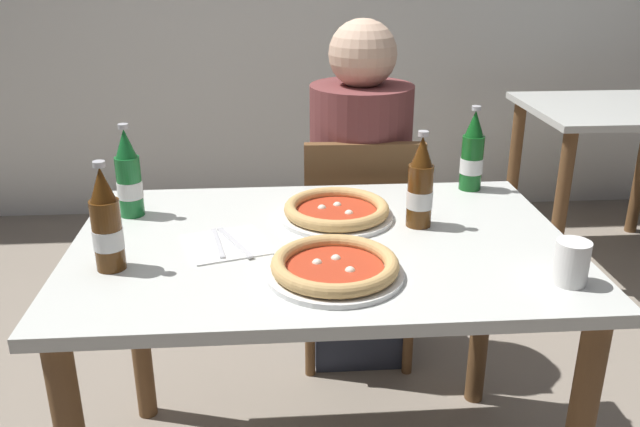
# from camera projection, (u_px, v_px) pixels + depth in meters

# --- Properties ---
(dining_table_main) EXTENTS (1.20, 0.80, 0.75)m
(dining_table_main) POSITION_uv_depth(u_px,v_px,m) (321.00, 282.00, 1.65)
(dining_table_main) COLOR silver
(dining_table_main) RESTS_ON ground_plane
(chair_behind_table) EXTENTS (0.42, 0.42, 0.85)m
(chair_behind_table) POSITION_uv_depth(u_px,v_px,m) (360.00, 238.00, 2.29)
(chair_behind_table) COLOR brown
(chair_behind_table) RESTS_ON ground_plane
(diner_seated) EXTENTS (0.34, 0.34, 1.21)m
(diner_seated) POSITION_uv_depth(u_px,v_px,m) (359.00, 205.00, 2.29)
(diner_seated) COLOR #2D3342
(diner_seated) RESTS_ON ground_plane
(dining_table_background) EXTENTS (0.80, 0.70, 0.75)m
(dining_table_background) POSITION_uv_depth(u_px,v_px,m) (613.00, 140.00, 3.06)
(dining_table_background) COLOR silver
(dining_table_background) RESTS_ON ground_plane
(pizza_margherita_near) EXTENTS (0.30, 0.30, 0.04)m
(pizza_margherita_near) POSITION_uv_depth(u_px,v_px,m) (337.00, 211.00, 1.73)
(pizza_margherita_near) COLOR white
(pizza_margherita_near) RESTS_ON dining_table_main
(pizza_marinara_far) EXTENTS (0.30, 0.30, 0.04)m
(pizza_marinara_far) POSITION_uv_depth(u_px,v_px,m) (335.00, 267.00, 1.43)
(pizza_marinara_far) COLOR white
(pizza_marinara_far) RESTS_ON dining_table_main
(beer_bottle_left) EXTENTS (0.07, 0.07, 0.25)m
(beer_bottle_left) POSITION_uv_depth(u_px,v_px,m) (472.00, 155.00, 1.92)
(beer_bottle_left) COLOR #14591E
(beer_bottle_left) RESTS_ON dining_table_main
(beer_bottle_center) EXTENTS (0.07, 0.07, 0.25)m
(beer_bottle_center) POSITION_uv_depth(u_px,v_px,m) (420.00, 187.00, 1.66)
(beer_bottle_center) COLOR #512D0F
(beer_bottle_center) RESTS_ON dining_table_main
(beer_bottle_right) EXTENTS (0.07, 0.07, 0.25)m
(beer_bottle_right) POSITION_uv_depth(u_px,v_px,m) (107.00, 225.00, 1.43)
(beer_bottle_right) COLOR #512D0F
(beer_bottle_right) RESTS_ON dining_table_main
(beer_bottle_extra) EXTENTS (0.07, 0.07, 0.25)m
(beer_bottle_extra) POSITION_uv_depth(u_px,v_px,m) (129.00, 178.00, 1.72)
(beer_bottle_extra) COLOR #196B2D
(beer_bottle_extra) RESTS_ON dining_table_main
(napkin_with_cutlery) EXTENTS (0.22, 0.22, 0.01)m
(napkin_with_cutlery) POSITION_uv_depth(u_px,v_px,m) (227.00, 244.00, 1.58)
(napkin_with_cutlery) COLOR white
(napkin_with_cutlery) RESTS_ON dining_table_main
(paper_cup) EXTENTS (0.07, 0.07, 0.09)m
(paper_cup) POSITION_uv_depth(u_px,v_px,m) (572.00, 263.00, 1.39)
(paper_cup) COLOR white
(paper_cup) RESTS_ON dining_table_main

